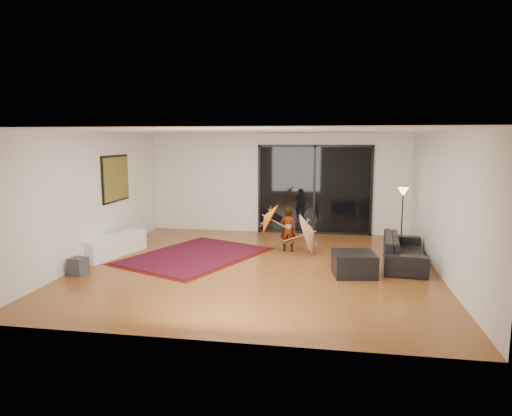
% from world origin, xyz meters
% --- Properties ---
extents(floor, '(7.00, 7.00, 0.00)m').
position_xyz_m(floor, '(0.00, 0.00, 0.00)').
color(floor, '#9C552A').
rests_on(floor, ground).
extents(ceiling, '(7.00, 7.00, 0.00)m').
position_xyz_m(ceiling, '(0.00, 0.00, 2.70)').
color(ceiling, white).
rests_on(ceiling, wall_back).
extents(wall_back, '(7.00, 0.00, 7.00)m').
position_xyz_m(wall_back, '(0.00, 3.50, 1.35)').
color(wall_back, silver).
rests_on(wall_back, floor).
extents(wall_front, '(7.00, 0.00, 7.00)m').
position_xyz_m(wall_front, '(0.00, -3.50, 1.35)').
color(wall_front, silver).
rests_on(wall_front, floor).
extents(wall_left, '(0.00, 7.00, 7.00)m').
position_xyz_m(wall_left, '(-3.50, 0.00, 1.35)').
color(wall_left, silver).
rests_on(wall_left, floor).
extents(wall_right, '(0.00, 7.00, 7.00)m').
position_xyz_m(wall_right, '(3.50, 0.00, 1.35)').
color(wall_right, silver).
rests_on(wall_right, floor).
extents(sliding_door, '(3.06, 0.07, 2.40)m').
position_xyz_m(sliding_door, '(1.00, 3.47, 1.20)').
color(sliding_door, black).
rests_on(sliding_door, wall_back).
extents(painting, '(0.04, 1.28, 1.08)m').
position_xyz_m(painting, '(-3.46, 1.00, 1.65)').
color(painting, black).
rests_on(painting, wall_left).
extents(media_console, '(0.85, 1.73, 0.47)m').
position_xyz_m(media_console, '(-3.25, 0.36, 0.23)').
color(media_console, white).
rests_on(media_console, floor).
extents(speaker, '(0.33, 0.33, 0.33)m').
position_xyz_m(speaker, '(-3.25, -1.12, 0.17)').
color(speaker, '#424244').
rests_on(speaker, floor).
extents(persian_rug, '(3.31, 3.77, 0.02)m').
position_xyz_m(persian_rug, '(-1.48, 0.59, 0.01)').
color(persian_rug, '#570D07').
rests_on(persian_rug, floor).
extents(sofa, '(1.00, 2.11, 0.60)m').
position_xyz_m(sofa, '(2.95, 0.62, 0.30)').
color(sofa, black).
rests_on(sofa, floor).
extents(ottoman, '(0.87, 0.87, 0.44)m').
position_xyz_m(ottoman, '(1.90, -0.28, 0.22)').
color(ottoman, black).
rests_on(ottoman, floor).
extents(floor_lamp, '(0.25, 0.25, 1.44)m').
position_xyz_m(floor_lamp, '(3.10, 2.11, 1.13)').
color(floor_lamp, black).
rests_on(floor_lamp, floor).
extents(child, '(0.39, 0.27, 1.01)m').
position_xyz_m(child, '(0.49, 1.38, 0.50)').
color(child, '#999999').
rests_on(child, floor).
extents(parasol_orange, '(0.49, 0.75, 0.83)m').
position_xyz_m(parasol_orange, '(-0.06, 1.33, 0.73)').
color(parasol_orange, orange).
rests_on(parasol_orange, child).
extents(parasol_white, '(0.53, 0.94, 0.95)m').
position_xyz_m(parasol_white, '(1.09, 1.23, 0.50)').
color(parasol_white, white).
rests_on(parasol_white, floor).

